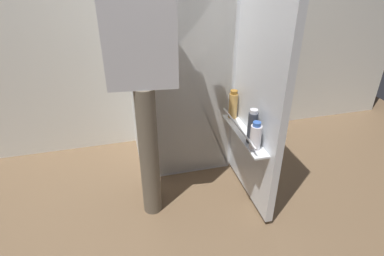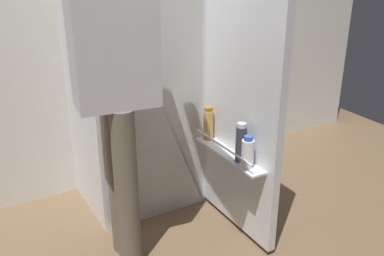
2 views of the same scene
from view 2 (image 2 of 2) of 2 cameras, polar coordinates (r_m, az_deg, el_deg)
The scene contains 4 objects.
ground_plane at distance 2.69m, azimuth -2.00°, elevation -13.66°, with size 5.00×5.00×0.00m, color brown.
kitchen_wall at distance 2.99m, azimuth -10.59°, elevation 15.09°, with size 4.40×0.10×2.43m, color silver.
refrigerator at distance 2.72m, azimuth -6.65°, elevation 6.78°, with size 0.74×1.24×1.71m.
person at distance 2.10m, azimuth -9.55°, elevation 7.58°, with size 0.54×0.75×1.76m.
Camera 2 is at (-1.00, -1.91, 1.60)m, focal length 41.62 mm.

